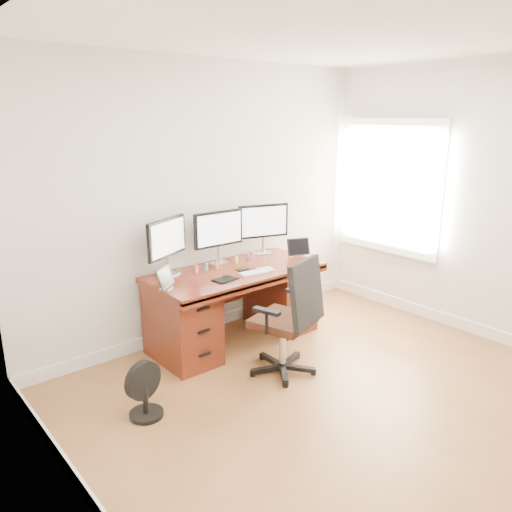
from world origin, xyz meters
TOP-DOWN VIEW (x-y plane):
  - ground at (0.00, 0.00)m, footprint 4.50×4.50m
  - back_wall at (0.00, 2.25)m, footprint 4.00×0.10m
  - desk at (0.00, 1.83)m, footprint 1.70×0.80m
  - office_chair at (-0.05, 1.02)m, footprint 0.69×0.69m
  - floor_fan at (-1.31, 1.22)m, footprint 0.31×0.26m
  - monitor_left at (-0.58, 2.07)m, footprint 0.51×0.27m
  - monitor_center at (-0.00, 2.07)m, footprint 0.55×0.15m
  - monitor_right at (0.58, 2.07)m, footprint 0.53×0.20m
  - tablet_left at (-0.79, 1.75)m, footprint 0.23×0.19m
  - tablet_right at (0.80, 1.75)m, footprint 0.25×0.16m
  - keyboard at (0.06, 1.59)m, footprint 0.29×0.15m
  - trackpad at (0.21, 1.60)m, footprint 0.17×0.17m
  - drawing_tablet at (-0.26, 1.61)m, footprint 0.24×0.17m
  - phone at (0.04, 1.74)m, footprint 0.12×0.06m
  - figurine_pink at (-0.35, 1.95)m, footprint 0.03×0.03m
  - figurine_blue at (-0.24, 1.95)m, footprint 0.03×0.03m
  - figurine_orange at (-0.12, 1.95)m, footprint 0.03×0.03m
  - figurine_yellow at (0.13, 1.95)m, footprint 0.03×0.03m
  - figurine_brown at (0.27, 1.95)m, footprint 0.03×0.03m
  - figurine_purple at (0.35, 1.95)m, footprint 0.03×0.03m

SIDE VIEW (x-z plane):
  - ground at x=0.00m, z-range 0.00..0.00m
  - floor_fan at x=-1.31m, z-range -0.01..0.43m
  - office_chair at x=-0.05m, z-range -0.18..0.87m
  - desk at x=0.00m, z-range 0.03..0.78m
  - trackpad at x=0.21m, z-range 0.75..0.76m
  - drawing_tablet at x=-0.26m, z-range 0.75..0.76m
  - phone at x=0.04m, z-range 0.75..0.76m
  - keyboard at x=0.06m, z-range 0.75..0.76m
  - figurine_pink at x=-0.35m, z-range 0.75..0.83m
  - figurine_blue at x=-0.24m, z-range 0.75..0.83m
  - figurine_orange at x=-0.12m, z-range 0.75..0.83m
  - figurine_yellow at x=0.13m, z-range 0.75..0.83m
  - figurine_brown at x=0.27m, z-range 0.75..0.83m
  - figurine_purple at x=0.35m, z-range 0.75..0.83m
  - tablet_left at x=-0.79m, z-range 0.74..0.93m
  - tablet_right at x=0.80m, z-range 0.74..0.93m
  - monitor_left at x=-0.58m, z-range 0.82..1.35m
  - monitor_center at x=0.00m, z-range 0.82..1.35m
  - monitor_right at x=0.58m, z-range 0.82..1.35m
  - back_wall at x=0.00m, z-range 0.00..2.70m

